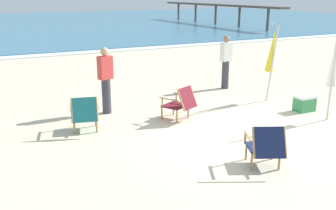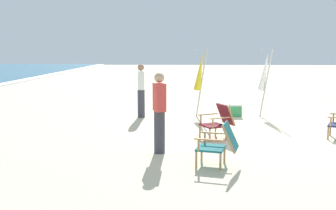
{
  "view_description": "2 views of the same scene",
  "coord_description": "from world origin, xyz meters",
  "px_view_note": "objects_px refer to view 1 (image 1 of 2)",
  "views": [
    {
      "loc": [
        -5.12,
        -6.16,
        2.89
      ],
      "look_at": [
        -1.34,
        1.22,
        0.5
      ],
      "focal_mm": 42.0,
      "sensor_mm": 36.0,
      "label": 1
    },
    {
      "loc": [
        -9.97,
        2.36,
        2.11
      ],
      "look_at": [
        -1.47,
        2.69,
        0.88
      ],
      "focal_mm": 42.0,
      "sensor_mm": 36.0,
      "label": 2
    }
  ],
  "objects_px": {
    "beach_chair_back_right": "(181,102)",
    "cooler_box": "(305,103)",
    "person_near_chairs": "(226,62)",
    "beach_chair_front_left": "(266,145)",
    "beach_chair_front_right": "(85,113)",
    "umbrella_furled_white": "(334,63)",
    "person_by_waterline": "(106,80)",
    "umbrella_furled_yellow": "(272,51)"
  },
  "relations": [
    {
      "from": "person_near_chairs",
      "to": "beach_chair_front_right",
      "type": "bearing_deg",
      "value": -158.65
    },
    {
      "from": "beach_chair_front_right",
      "to": "person_near_chairs",
      "type": "distance_m",
      "value": 5.35
    },
    {
      "from": "beach_chair_front_left",
      "to": "beach_chair_front_right",
      "type": "bearing_deg",
      "value": 124.98
    },
    {
      "from": "beach_chair_back_right",
      "to": "beach_chair_front_right",
      "type": "bearing_deg",
      "value": 175.38
    },
    {
      "from": "beach_chair_back_right",
      "to": "umbrella_furled_white",
      "type": "relative_size",
      "value": 0.42
    },
    {
      "from": "beach_chair_front_right",
      "to": "umbrella_furled_white",
      "type": "height_order",
      "value": "umbrella_furled_white"
    },
    {
      "from": "beach_chair_front_right",
      "to": "umbrella_furled_yellow",
      "type": "relative_size",
      "value": 0.4
    },
    {
      "from": "beach_chair_back_right",
      "to": "umbrella_furled_white",
      "type": "distance_m",
      "value": 3.54
    },
    {
      "from": "person_by_waterline",
      "to": "umbrella_furled_yellow",
      "type": "bearing_deg",
      "value": -12.93
    },
    {
      "from": "beach_chair_back_right",
      "to": "cooler_box",
      "type": "xyz_separation_m",
      "value": [
        3.12,
        -0.8,
        -0.23
      ]
    },
    {
      "from": "beach_chair_front_right",
      "to": "person_near_chairs",
      "type": "xyz_separation_m",
      "value": [
        4.97,
        1.94,
        0.41
      ]
    },
    {
      "from": "umbrella_furled_white",
      "to": "umbrella_furled_yellow",
      "type": "xyz_separation_m",
      "value": [
        -0.04,
        1.97,
        0.01
      ]
    },
    {
      "from": "person_by_waterline",
      "to": "umbrella_furled_white",
      "type": "bearing_deg",
      "value": -34.28
    },
    {
      "from": "beach_chair_front_left",
      "to": "person_near_chairs",
      "type": "height_order",
      "value": "person_near_chairs"
    },
    {
      "from": "beach_chair_front_left",
      "to": "cooler_box",
      "type": "height_order",
      "value": "beach_chair_front_left"
    },
    {
      "from": "beach_chair_front_left",
      "to": "umbrella_furled_white",
      "type": "height_order",
      "value": "umbrella_furled_white"
    },
    {
      "from": "beach_chair_front_left",
      "to": "person_by_waterline",
      "type": "distance_m",
      "value": 4.51
    },
    {
      "from": "beach_chair_front_right",
      "to": "umbrella_furled_white",
      "type": "relative_size",
      "value": 0.4
    },
    {
      "from": "cooler_box",
      "to": "person_by_waterline",
      "type": "bearing_deg",
      "value": 154.7
    },
    {
      "from": "umbrella_furled_white",
      "to": "cooler_box",
      "type": "xyz_separation_m",
      "value": [
        0.13,
        0.85,
        -1.17
      ]
    },
    {
      "from": "beach_chair_front_left",
      "to": "person_by_waterline",
      "type": "xyz_separation_m",
      "value": [
        -1.35,
        4.29,
        0.41
      ]
    },
    {
      "from": "beach_chair_front_left",
      "to": "person_near_chairs",
      "type": "relative_size",
      "value": 0.57
    },
    {
      "from": "beach_chair_back_right",
      "to": "cooler_box",
      "type": "relative_size",
      "value": 1.81
    },
    {
      "from": "beach_chair_front_right",
      "to": "umbrella_furled_yellow",
      "type": "xyz_separation_m",
      "value": [
        5.17,
        0.14,
        0.95
      ]
    },
    {
      "from": "umbrella_furled_white",
      "to": "beach_chair_front_left",
      "type": "bearing_deg",
      "value": -156.13
    },
    {
      "from": "person_by_waterline",
      "to": "cooler_box",
      "type": "bearing_deg",
      "value": -25.3
    },
    {
      "from": "beach_chair_back_right",
      "to": "beach_chair_front_left",
      "type": "xyz_separation_m",
      "value": [
        -0.01,
        -2.97,
        -0.0
      ]
    },
    {
      "from": "person_near_chairs",
      "to": "cooler_box",
      "type": "distance_m",
      "value": 3.02
    },
    {
      "from": "umbrella_furled_white",
      "to": "person_by_waterline",
      "type": "height_order",
      "value": "umbrella_furled_white"
    },
    {
      "from": "umbrella_furled_yellow",
      "to": "person_near_chairs",
      "type": "xyz_separation_m",
      "value": [
        -0.2,
        1.8,
        -0.54
      ]
    },
    {
      "from": "beach_chair_front_left",
      "to": "person_near_chairs",
      "type": "distance_m",
      "value": 5.81
    },
    {
      "from": "person_by_waterline",
      "to": "beach_chair_front_right",
      "type": "bearing_deg",
      "value": -127.23
    },
    {
      "from": "beach_chair_back_right",
      "to": "beach_chair_front_right",
      "type": "xyz_separation_m",
      "value": [
        -2.22,
        0.18,
        -0.0
      ]
    },
    {
      "from": "beach_chair_back_right",
      "to": "umbrella_furled_white",
      "type": "bearing_deg",
      "value": -28.9
    },
    {
      "from": "umbrella_furled_white",
      "to": "person_by_waterline",
      "type": "distance_m",
      "value": 5.28
    },
    {
      "from": "beach_chair_front_right",
      "to": "person_by_waterline",
      "type": "relative_size",
      "value": 0.52
    },
    {
      "from": "beach_chair_front_left",
      "to": "cooler_box",
      "type": "xyz_separation_m",
      "value": [
        3.13,
        2.17,
        -0.22
      ]
    },
    {
      "from": "beach_chair_back_right",
      "to": "person_near_chairs",
      "type": "xyz_separation_m",
      "value": [
        2.75,
        2.12,
        0.41
      ]
    },
    {
      "from": "beach_chair_back_right",
      "to": "beach_chair_front_right",
      "type": "relative_size",
      "value": 1.05
    },
    {
      "from": "umbrella_furled_yellow",
      "to": "person_by_waterline",
      "type": "height_order",
      "value": "umbrella_furled_yellow"
    },
    {
      "from": "beach_chair_front_right",
      "to": "person_by_waterline",
      "type": "bearing_deg",
      "value": 52.77
    },
    {
      "from": "umbrella_furled_white",
      "to": "person_near_chairs",
      "type": "bearing_deg",
      "value": 93.57
    }
  ]
}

